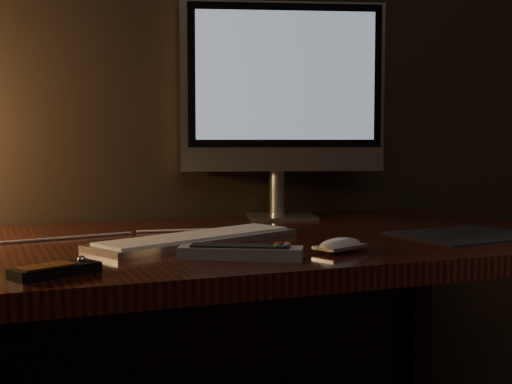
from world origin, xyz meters
name	(u,v)px	position (x,y,z in m)	size (l,w,h in m)	color
desk	(184,297)	(0.00, 1.93, 0.62)	(1.60, 0.75, 0.75)	#3C140D
monitor	(283,91)	(0.32, 2.15, 1.07)	(0.50, 0.19, 0.54)	silver
keyboard	(196,239)	(0.00, 1.82, 0.76)	(0.44, 0.12, 0.02)	silver
mousepad	(465,235)	(0.54, 1.71, 0.75)	(0.27, 0.22, 0.00)	black
mouse	(340,247)	(0.20, 1.62, 0.76)	(0.10, 0.05, 0.02)	white
media_remote	(55,270)	(-0.29, 1.58, 0.76)	(0.14, 0.10, 0.02)	black
tv_remote	(240,252)	(0.01, 1.61, 0.76)	(0.21, 0.14, 0.03)	gray
cable	(135,235)	(-0.09, 1.96, 0.75)	(0.01, 0.01, 0.61)	white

